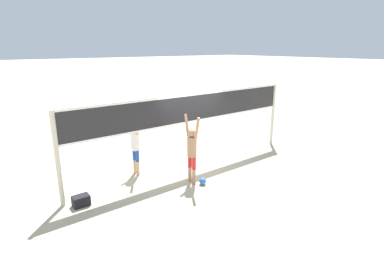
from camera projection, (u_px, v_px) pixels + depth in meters
ground_plane at (192, 167)px, 10.14m from camera, size 200.00×200.00×0.00m
volleyball_net at (192, 115)px, 9.67m from camera, size 8.48×0.12×2.51m
player_spiker at (192, 148)px, 8.71m from camera, size 0.28×0.70×2.07m
player_blocker at (135, 143)px, 9.35m from camera, size 0.28×0.69×2.00m
volleyball at (203, 181)px, 8.84m from camera, size 0.21×0.21×0.21m
gear_bag at (81, 201)px, 7.66m from camera, size 0.42×0.29×0.27m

